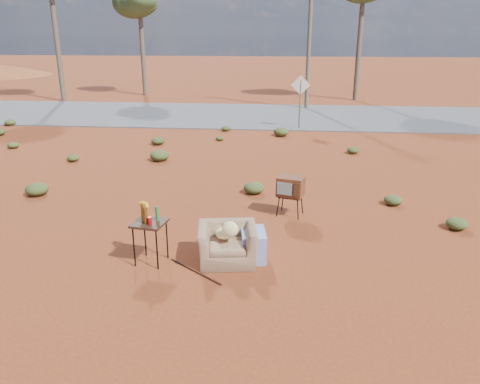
{
  "coord_description": "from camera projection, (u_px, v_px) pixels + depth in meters",
  "views": [
    {
      "loc": [
        0.89,
        -7.48,
        3.89
      ],
      "look_at": [
        0.04,
        1.41,
        0.8
      ],
      "focal_mm": 35.0,
      "sensor_mm": 36.0,
      "label": 1
    }
  ],
  "objects": [
    {
      "name": "rusty_bar",
      "position": [
        195.0,
        271.0,
        7.95
      ],
      "size": [
        1.03,
        0.83,
        0.03
      ],
      "primitive_type": "cylinder",
      "rotation": [
        0.0,
        1.57,
        -0.67
      ],
      "color": "#491F13",
      "rests_on": "ground"
    },
    {
      "name": "tv_unit",
      "position": [
        291.0,
        187.0,
        10.2
      ],
      "size": [
        0.65,
        0.58,
        0.89
      ],
      "rotation": [
        0.0,
        0.0,
        -0.29
      ],
      "color": "black",
      "rests_on": "ground"
    },
    {
      "name": "scrub_patch",
      "position": [
        219.0,
        178.0,
        12.57
      ],
      "size": [
        17.49,
        8.07,
        0.33
      ],
      "color": "#435023",
      "rests_on": "ground"
    },
    {
      "name": "side_table",
      "position": [
        148.0,
        220.0,
        8.08
      ],
      "size": [
        0.62,
        0.62,
        1.08
      ],
      "rotation": [
        0.0,
        0.0,
        -0.16
      ],
      "color": "#331F12",
      "rests_on": "ground"
    },
    {
      "name": "utility_pole_center",
      "position": [
        310.0,
        25.0,
        23.32
      ],
      "size": [
        1.4,
        0.2,
        8.0
      ],
      "color": "brown",
      "rests_on": "ground"
    },
    {
      "name": "eucalyptus_near_left",
      "position": [
        140.0,
        3.0,
        28.03
      ],
      "size": [
        3.2,
        3.2,
        6.6
      ],
      "color": "brown",
      "rests_on": "ground"
    },
    {
      "name": "highway",
      "position": [
        266.0,
        115.0,
        22.49
      ],
      "size": [
        140.0,
        7.0,
        0.04
      ],
      "primitive_type": "cube",
      "color": "#565659",
      "rests_on": "ground"
    },
    {
      "name": "armchair",
      "position": [
        232.0,
        239.0,
        8.23
      ],
      "size": [
        1.26,
        0.92,
        0.88
      ],
      "rotation": [
        0.0,
        0.0,
        0.15
      ],
      "color": "#856248",
      "rests_on": "ground"
    },
    {
      "name": "ground",
      "position": [
        230.0,
        259.0,
        8.39
      ],
      "size": [
        140.0,
        140.0,
        0.0
      ],
      "primitive_type": "plane",
      "color": "maroon",
      "rests_on": "ground"
    },
    {
      "name": "road_sign",
      "position": [
        300.0,
        92.0,
        19.05
      ],
      "size": [
        0.78,
        0.06,
        2.19
      ],
      "color": "brown",
      "rests_on": "ground"
    }
  ]
}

